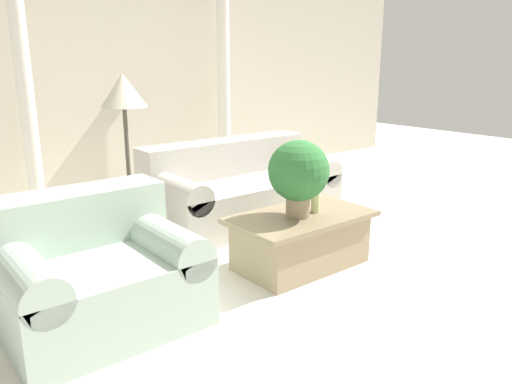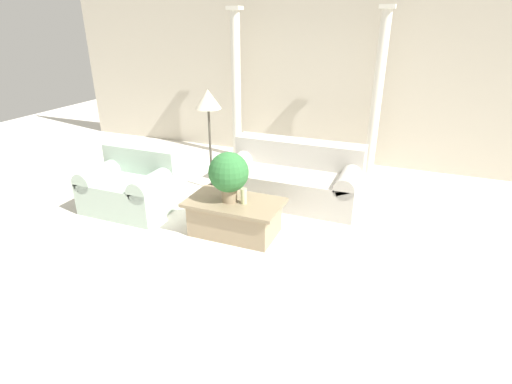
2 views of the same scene
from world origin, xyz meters
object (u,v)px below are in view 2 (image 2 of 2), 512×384
object	(u,v)px
coffee_table	(235,217)
floor_lamp	(208,105)
loveseat	(135,183)
potted_plant	(229,173)
sofa_long	(293,177)

from	to	relation	value
coffee_table	floor_lamp	bearing A→B (deg)	128.81
loveseat	potted_plant	xyz separation A→B (m)	(1.56, -0.21, 0.45)
sofa_long	floor_lamp	distance (m)	1.60
potted_plant	floor_lamp	xyz separation A→B (m)	(-0.86, 1.16, 0.51)
potted_plant	floor_lamp	distance (m)	1.53
loveseat	potted_plant	size ratio (longest dim) A/B	1.90
sofa_long	floor_lamp	world-z (taller)	floor_lamp
potted_plant	coffee_table	bearing A→B (deg)	15.12
sofa_long	loveseat	world-z (taller)	same
sofa_long	floor_lamp	bearing A→B (deg)	-173.85
loveseat	coffee_table	bearing A→B (deg)	-7.00
sofa_long	loveseat	xyz separation A→B (m)	(-1.97, -1.08, 0.01)
potted_plant	loveseat	bearing A→B (deg)	172.18
loveseat	coffee_table	size ratio (longest dim) A/B	1.00
potted_plant	floor_lamp	size ratio (longest dim) A/B	0.40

